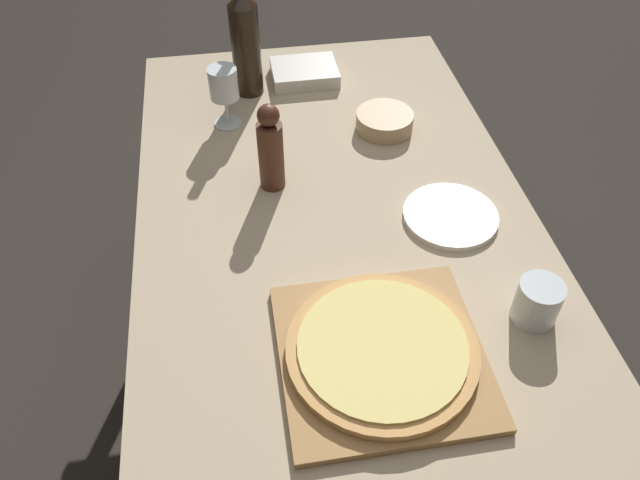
% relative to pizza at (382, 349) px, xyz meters
% --- Properties ---
extents(ground_plane, '(12.00, 12.00, 0.00)m').
position_rel_pizza_xyz_m(ground_plane, '(-0.01, 0.32, -0.81)').
color(ground_plane, '#2D2823').
extents(dining_table, '(0.91, 1.73, 0.78)m').
position_rel_pizza_xyz_m(dining_table, '(-0.01, 0.32, -0.12)').
color(dining_table, tan).
rests_on(dining_table, ground_plane).
extents(cutting_board, '(0.37, 0.37, 0.02)m').
position_rel_pizza_xyz_m(cutting_board, '(0.00, -0.00, -0.02)').
color(cutting_board, '#A87A47').
rests_on(cutting_board, dining_table).
extents(pizza, '(0.35, 0.35, 0.02)m').
position_rel_pizza_xyz_m(pizza, '(0.00, 0.00, 0.00)').
color(pizza, tan).
rests_on(pizza, cutting_board).
extents(wine_bottle, '(0.08, 0.08, 0.37)m').
position_rel_pizza_xyz_m(wine_bottle, '(-0.16, 0.95, 0.12)').
color(wine_bottle, black).
rests_on(wine_bottle, dining_table).
extents(pepper_mill, '(0.06, 0.06, 0.22)m').
position_rel_pizza_xyz_m(pepper_mill, '(-0.14, 0.53, 0.08)').
color(pepper_mill, '#4C2819').
rests_on(pepper_mill, dining_table).
extents(wine_glass, '(0.08, 0.08, 0.17)m').
position_rel_pizza_xyz_m(wine_glass, '(-0.24, 0.80, 0.09)').
color(wine_glass, silver).
rests_on(wine_glass, dining_table).
extents(small_bowl, '(0.15, 0.15, 0.05)m').
position_rel_pizza_xyz_m(small_bowl, '(0.17, 0.71, -0.01)').
color(small_bowl, tan).
rests_on(small_bowl, dining_table).
extents(drinking_tumbler, '(0.09, 0.09, 0.09)m').
position_rel_pizza_xyz_m(drinking_tumbler, '(0.31, 0.05, 0.02)').
color(drinking_tumbler, silver).
rests_on(drinking_tumbler, dining_table).
extents(dinner_plate, '(0.22, 0.22, 0.01)m').
position_rel_pizza_xyz_m(dinner_plate, '(0.24, 0.34, -0.02)').
color(dinner_plate, silver).
rests_on(dinner_plate, dining_table).
extents(food_container, '(0.19, 0.15, 0.04)m').
position_rel_pizza_xyz_m(food_container, '(0.00, 0.99, -0.01)').
color(food_container, beige).
rests_on(food_container, dining_table).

